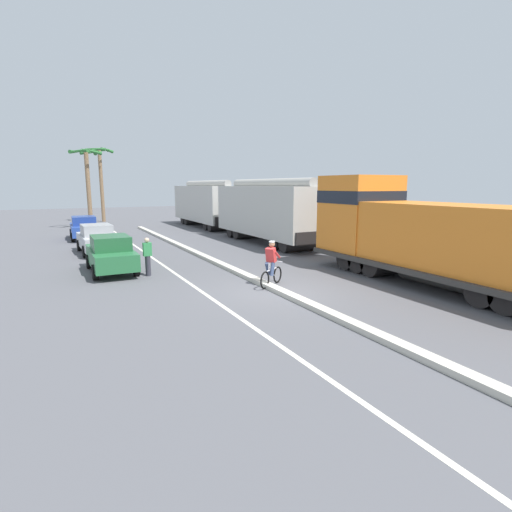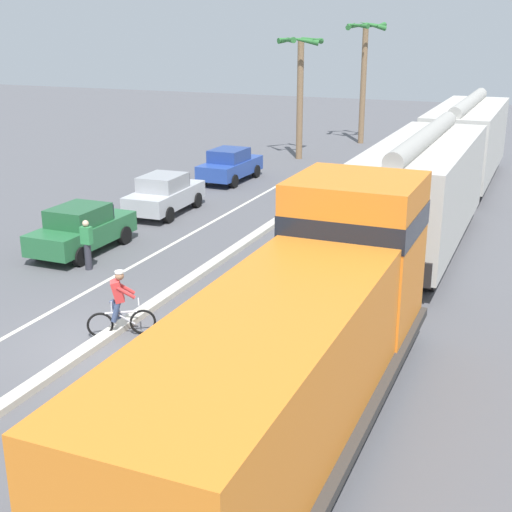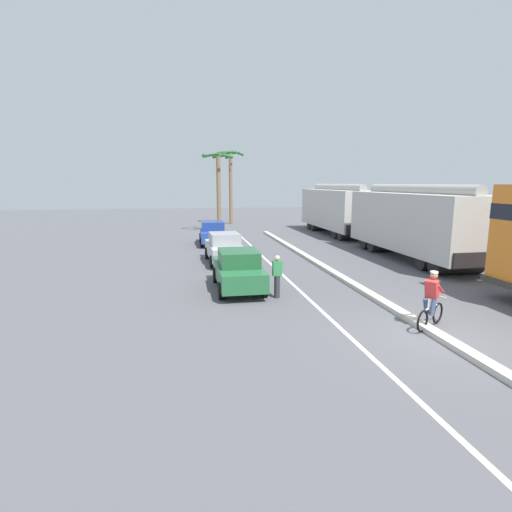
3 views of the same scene
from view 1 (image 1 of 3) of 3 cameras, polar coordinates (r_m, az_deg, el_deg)
ground_plane at (r=14.52m, az=2.68°, el=-4.97°), size 120.00×120.00×0.00m
median_curb at (r=19.79m, az=-6.03°, el=-0.71°), size 0.36×36.00×0.16m
lane_stripe at (r=19.09m, az=-12.75°, el=-1.54°), size 0.14×36.00×0.01m
locomotive at (r=16.75m, az=22.60°, el=2.54°), size 3.10×11.61×4.20m
hopper_car_lead at (r=26.21m, az=1.87°, el=6.38°), size 2.90×10.60×4.18m
hopper_car_middle at (r=36.76m, az=-7.05°, el=7.38°), size 2.90×10.60×4.18m
parked_car_green at (r=18.53m, az=-20.02°, el=0.30°), size 1.85×4.21×1.62m
parked_car_silver at (r=24.08m, az=-21.79°, el=2.32°), size 1.96×4.26×1.62m
parked_car_blue at (r=30.71m, az=-23.34°, el=3.75°), size 1.90×4.23×1.62m
cyclist at (r=15.00m, az=2.19°, el=-1.27°), size 1.46×0.99×1.71m
palm_tree_near at (r=37.79m, az=-22.92°, el=11.17°), size 2.70×2.76×6.88m
palm_tree_far at (r=44.79m, az=-21.33°, el=11.80°), size 2.71×2.78×7.66m
pedestrian_by_cars at (r=17.31m, az=-15.23°, el=0.00°), size 0.34×0.22×1.62m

